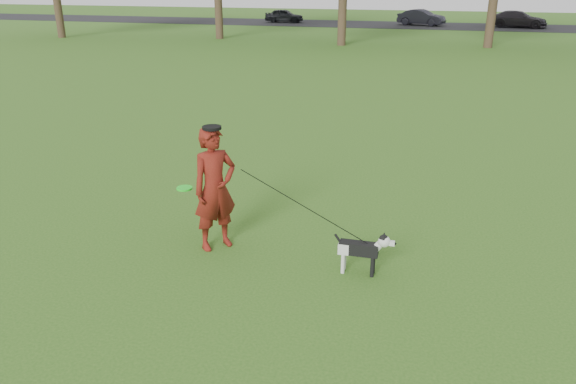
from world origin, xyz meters
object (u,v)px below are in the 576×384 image
(car_left, at_px, (284,16))
(car_right, at_px, (518,19))
(dog, at_px, (364,248))
(car_mid, at_px, (421,17))
(man, at_px, (215,189))

(car_left, distance_m, car_right, 18.27)
(car_left, bearing_deg, dog, -165.12)
(dog, relative_size, car_mid, 0.23)
(man, bearing_deg, car_left, 55.07)
(man, relative_size, car_left, 0.58)
(dog, height_order, car_left, car_left)
(car_mid, relative_size, car_right, 0.87)
(car_mid, bearing_deg, dog, -160.40)
(dog, height_order, car_right, car_right)
(dog, distance_m, car_mid, 40.30)
(car_left, relative_size, car_right, 0.76)
(car_mid, xyz_separation_m, car_right, (7.12, 0.00, 0.01))
(man, xyz_separation_m, dog, (2.21, -0.26, -0.53))
(man, bearing_deg, car_right, 29.37)
(car_left, xyz_separation_m, car_right, (18.27, 0.00, 0.06))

